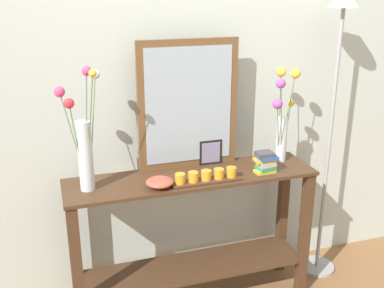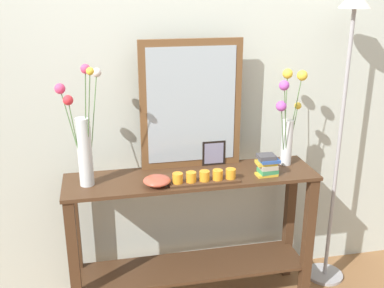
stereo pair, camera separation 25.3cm
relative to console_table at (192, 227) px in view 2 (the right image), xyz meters
name	(u,v)px [view 2 (the right image)]	position (x,y,z in m)	size (l,w,h in m)	color
wall_back	(182,77)	(0.00, 0.30, 0.84)	(6.40, 0.08, 2.70)	beige
console_table	(192,227)	(0.00, 0.00, 0.00)	(1.43, 0.36, 0.84)	#472D1C
mirror_leaning	(191,105)	(0.03, 0.15, 0.70)	(0.59, 0.03, 0.74)	brown
tall_vase_left	(83,138)	(-0.58, 0.00, 0.59)	(0.24, 0.23, 0.65)	silver
vase_right	(288,120)	(0.58, 0.05, 0.61)	(0.21, 0.21, 0.57)	silver
candle_tray	(204,178)	(0.05, -0.11, 0.36)	(0.39, 0.09, 0.07)	#472D1C
picture_frame_small	(214,153)	(0.16, 0.13, 0.40)	(0.14, 0.01, 0.15)	black
decorative_bowl	(157,181)	(-0.21, -0.10, 0.36)	(0.15, 0.15, 0.05)	#B24C38
book_stack	(267,165)	(0.42, -0.08, 0.39)	(0.13, 0.09, 0.12)	gold
floor_lamp	(344,96)	(0.93, 0.06, 0.73)	(0.24, 0.24, 1.84)	#9E9EA3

